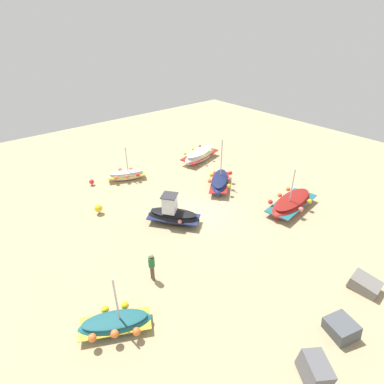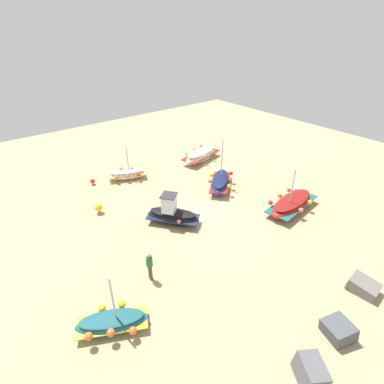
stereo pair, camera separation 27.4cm
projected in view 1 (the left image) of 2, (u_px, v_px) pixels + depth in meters
ground_plane at (202, 212)px, 20.67m from camera, size 47.88×47.88×0.00m
fishing_boat_0 at (220, 182)px, 23.39m from camera, size 3.67×3.42×3.83m
fishing_boat_1 at (126, 175)px, 24.71m from camera, size 3.29×2.25×2.83m
fishing_boat_2 at (292, 203)px, 20.81m from camera, size 4.67×2.44×3.24m
fishing_boat_3 at (173, 215)px, 19.24m from camera, size 3.04×3.47×2.10m
fishing_boat_4 at (200, 155)px, 28.02m from camera, size 4.57×2.56×1.06m
fishing_boat_5 at (115, 323)px, 12.67m from camera, size 3.23×2.41×2.91m
person_walking at (152, 265)px, 14.86m from camera, size 0.32×0.32×1.66m
breakwater_rocks at (351, 314)px, 13.03m from camera, size 20.17×3.16×1.19m
mooring_buoy_0 at (92, 182)px, 23.89m from camera, size 0.39×0.39×0.50m
mooring_buoy_1 at (98, 208)px, 20.30m from camera, size 0.53×0.53×0.69m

